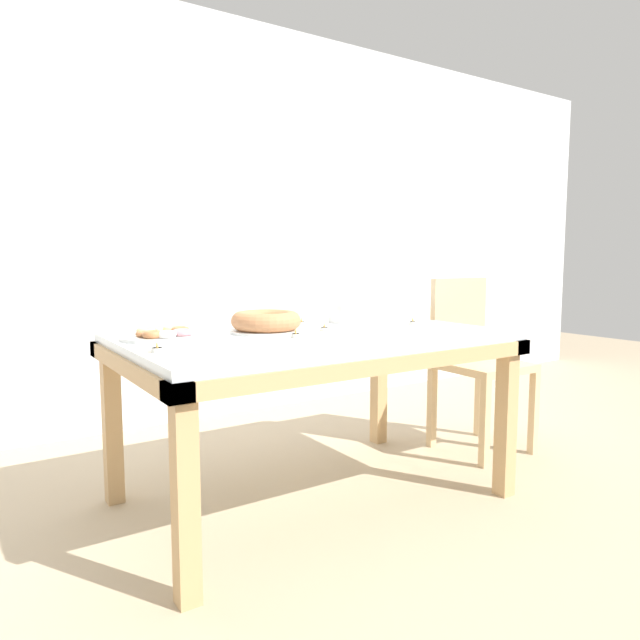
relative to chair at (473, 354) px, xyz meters
The scene contains 12 objects.
ground_plane 1.24m from the chair, behind, with size 12.00×12.00×0.00m, color tan.
wall_back 1.97m from the chair, 128.20° to the left, with size 8.00×0.10×2.60m, color silver.
dining_table 1.13m from the chair, behind, with size 1.60×1.01×0.74m.
chair is the anchor object (origin of this frame).
cake_chocolate_round 1.31m from the chair, behind, with size 0.31×0.31×0.09m.
pastry_platter 1.72m from the chair, behind, with size 0.34×0.34×0.04m.
plate_stack 0.80m from the chair, 168.94° to the left, with size 0.21×0.21×0.09m.
tealight_left_edge 1.86m from the chair, behind, with size 0.04×0.04×0.04m.
tealight_centre 0.62m from the chair, 168.19° to the right, with size 0.04×0.04×0.04m.
tealight_near_cakes 1.05m from the chair, behind, with size 0.04×0.04×0.04m.
tealight_right_edge 1.07m from the chair, behind, with size 0.04×0.04×0.04m.
tealight_near_front 1.29m from the chair, behind, with size 0.04×0.04×0.04m.
Camera 1 is at (-1.30, -2.03, 1.05)m, focal length 32.00 mm.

